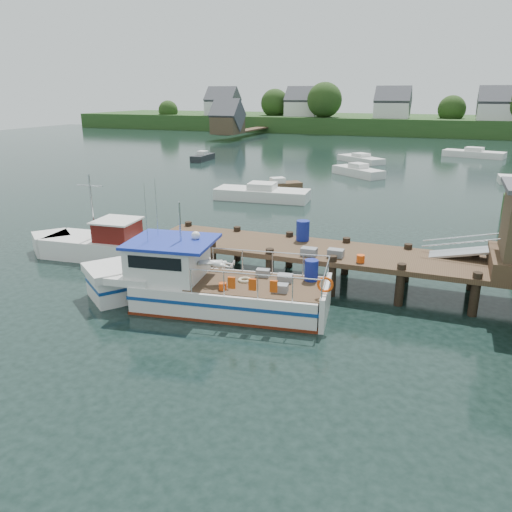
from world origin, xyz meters
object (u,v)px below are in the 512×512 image
(lobster_boat, at_px, (200,284))
(moored_b, at_px, (358,171))
(moored_far, at_px, (474,154))
(moored_e, at_px, (203,157))
(moored_a, at_px, (262,193))
(work_boat, at_px, (103,244))
(dock, at_px, (465,243))
(moored_rowboat, at_px, (278,186))
(moored_d, at_px, (361,159))

(lobster_boat, height_order, moored_b, lobster_boat)
(lobster_boat, xyz_separation_m, moored_b, (0.13, 31.54, -0.39))
(moored_far, xyz_separation_m, moored_e, (-28.66, -14.41, -0.03))
(moored_a, xyz_separation_m, moored_e, (-13.74, 17.67, -0.06))
(work_boat, bearing_deg, lobster_boat, -31.74)
(dock, height_order, moored_rowboat, dock)
(dock, xyz_separation_m, moored_e, (-26.91, 32.09, -1.84))
(moored_e, bearing_deg, moored_d, 4.74)
(moored_d, bearing_deg, dock, -95.16)
(work_boat, bearing_deg, moored_a, 75.68)
(dock, height_order, moored_b, dock)
(moored_rowboat, distance_m, moored_a, 3.40)
(lobster_boat, bearing_deg, work_boat, 145.49)
(lobster_boat, xyz_separation_m, moored_d, (-1.26, 41.08, -0.46))
(moored_rowboat, distance_m, moored_d, 19.58)
(moored_d, height_order, moored_e, moored_e)
(work_boat, distance_m, moored_b, 28.99)
(moored_a, xyz_separation_m, moored_d, (3.15, 22.73, -0.09))
(lobster_boat, distance_m, moored_b, 31.54)
(moored_rowboat, height_order, moored_e, same)
(moored_a, relative_size, moored_b, 1.29)
(work_boat, bearing_deg, moored_b, 70.93)
(moored_a, bearing_deg, moored_b, 86.58)
(moored_rowboat, bearing_deg, moored_e, 125.65)
(moored_b, xyz_separation_m, moored_e, (-18.28, 4.48, -0.03))
(moored_far, distance_m, moored_e, 32.08)
(moored_rowboat, relative_size, moored_far, 0.52)
(lobster_boat, height_order, moored_e, lobster_boat)
(moored_a, height_order, moored_e, moored_a)
(work_boat, bearing_deg, dock, -3.23)
(moored_far, bearing_deg, moored_rowboat, -118.16)
(lobster_boat, distance_m, moored_a, 18.88)
(lobster_boat, relative_size, moored_b, 1.80)
(moored_far, bearing_deg, moored_e, -154.01)
(lobster_boat, bearing_deg, moored_a, 95.53)
(moored_a, bearing_deg, lobster_boat, -60.90)
(dock, relative_size, moored_d, 2.90)
(work_boat, height_order, moored_rowboat, work_boat)
(moored_rowboat, xyz_separation_m, moored_d, (3.14, 19.33, -0.04))
(dock, xyz_separation_m, lobster_boat, (-8.76, -3.94, -1.42))
(moored_b, bearing_deg, moored_e, 169.13)
(lobster_boat, relative_size, moored_far, 1.33)
(lobster_boat, bearing_deg, dock, 16.22)
(lobster_boat, relative_size, moored_rowboat, 2.57)
(moored_d, bearing_deg, moored_a, -118.15)
(dock, height_order, work_boat, dock)
(moored_rowboat, bearing_deg, moored_a, -98.53)
(lobster_boat, distance_m, moored_far, 51.52)
(moored_far, bearing_deg, moored_a, -115.64)
(lobster_boat, xyz_separation_m, work_boat, (-6.80, 3.40, -0.20))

